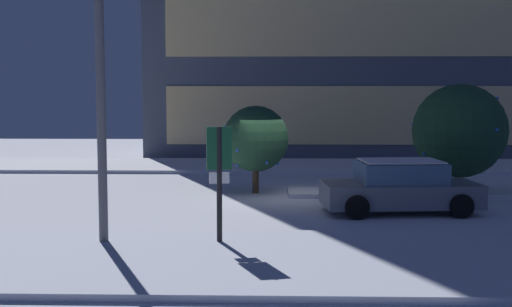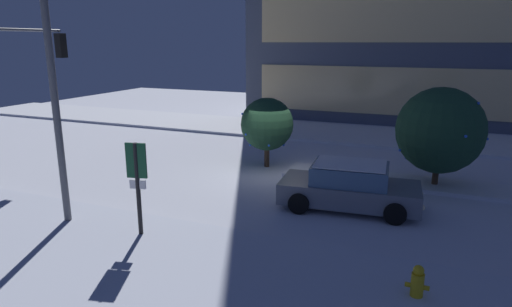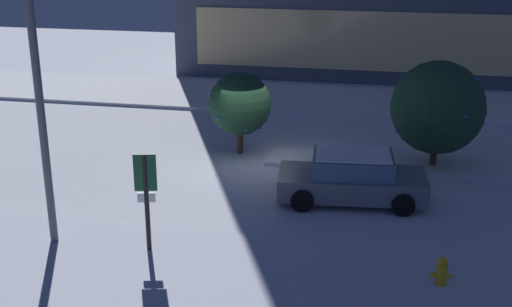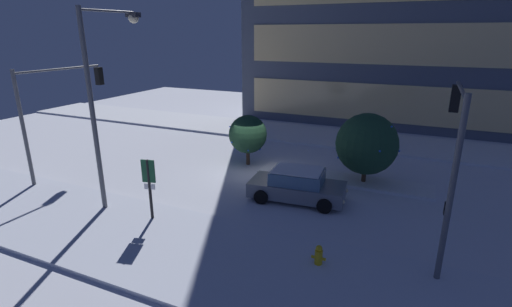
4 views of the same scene
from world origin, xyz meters
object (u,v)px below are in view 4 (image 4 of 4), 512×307
object	(u,v)px
car_near	(297,186)
parking_info_sign	(149,183)
traffic_light_corner_near_right	(454,142)
decorated_tree_median	(367,144)
street_lamp_arched	(105,84)
fire_hydrant	(319,257)
decorated_tree_left_of_median	(248,134)
traffic_light_corner_near_left	(60,99)

from	to	relation	value
car_near	parking_info_sign	distance (m)	6.57
traffic_light_corner_near_right	decorated_tree_median	bearing A→B (deg)	32.04
car_near	street_lamp_arched	xyz separation A→B (m)	(-7.23, -3.72, 4.69)
street_lamp_arched	fire_hydrant	distance (m)	10.84
traffic_light_corner_near_right	decorated_tree_left_of_median	bearing A→B (deg)	60.58
street_lamp_arched	decorated_tree_median	world-z (taller)	street_lamp_arched
traffic_light_corner_near_left	street_lamp_arched	bearing A→B (deg)	-110.27
decorated_tree_median	traffic_light_corner_near_left	bearing A→B (deg)	-161.49
traffic_light_corner_near_right	car_near	bearing A→B (deg)	70.01
traffic_light_corner_near_left	traffic_light_corner_near_right	bearing A→B (deg)	-91.16
decorated_tree_median	car_near	bearing A→B (deg)	-127.52
car_near	decorated_tree_median	world-z (taller)	decorated_tree_median
street_lamp_arched	decorated_tree_left_of_median	xyz separation A→B (m)	(3.05, 7.26, -3.57)
traffic_light_corner_near_right	traffic_light_corner_near_left	bearing A→B (deg)	88.84
fire_hydrant	traffic_light_corner_near_left	bearing A→B (deg)	168.58
parking_info_sign	decorated_tree_median	size ratio (longest dim) A/B	0.73
fire_hydrant	parking_info_sign	size ratio (longest dim) A/B	0.31
traffic_light_corner_near_left	parking_info_sign	bearing A→B (deg)	-108.90
fire_hydrant	parking_info_sign	bearing A→B (deg)	177.25
traffic_light_corner_near_left	fire_hydrant	size ratio (longest dim) A/B	7.09
parking_info_sign	decorated_tree_median	xyz separation A→B (m)	(7.26, 7.69, 0.43)
traffic_light_corner_near_right	parking_info_sign	world-z (taller)	traffic_light_corner_near_right
traffic_light_corner_near_right	decorated_tree_left_of_median	size ratio (longest dim) A/B	2.00
car_near	parking_info_sign	bearing A→B (deg)	-142.23
car_near	decorated_tree_left_of_median	bearing A→B (deg)	134.61
traffic_light_corner_near_left	street_lamp_arched	xyz separation A→B (m)	(5.29, -1.95, 1.27)
street_lamp_arched	decorated_tree_median	xyz separation A→B (m)	(9.74, 6.99, -3.27)
traffic_light_corner_near_right	street_lamp_arched	size ratio (longest dim) A/B	0.70
street_lamp_arched	decorated_tree_left_of_median	bearing A→B (deg)	-16.16
traffic_light_corner_near_right	decorated_tree_median	size ratio (longest dim) A/B	1.60
car_near	street_lamp_arched	distance (m)	9.39
traffic_light_corner_near_right	traffic_light_corner_near_left	xyz separation A→B (m)	(-18.41, 0.37, 0.07)
car_near	street_lamp_arched	world-z (taller)	street_lamp_arched
parking_info_sign	fire_hydrant	bearing A→B (deg)	-105.95
street_lamp_arched	fire_hydrant	world-z (taller)	street_lamp_arched
parking_info_sign	decorated_tree_median	world-z (taller)	decorated_tree_median
car_near	parking_info_sign	world-z (taller)	parking_info_sign
traffic_light_corner_near_left	decorated_tree_left_of_median	distance (m)	10.15
car_near	traffic_light_corner_near_left	size ratio (longest dim) A/B	0.78
decorated_tree_median	decorated_tree_left_of_median	bearing A→B (deg)	177.63
parking_info_sign	decorated_tree_left_of_median	bearing A→B (deg)	-17.29
street_lamp_arched	parking_info_sign	world-z (taller)	street_lamp_arched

